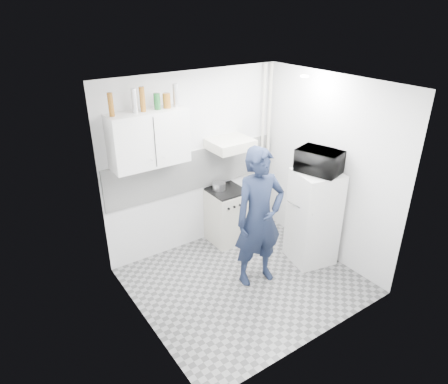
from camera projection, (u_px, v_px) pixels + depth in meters
floor at (245, 281)px, 5.38m from camera, size 2.80×2.80×0.00m
ceiling at (250, 85)px, 4.25m from camera, size 2.80×2.80×0.00m
wall_back at (195, 163)px, 5.74m from camera, size 2.80×0.00×2.80m
wall_left at (139, 228)px, 4.10m from camera, size 0.00×2.60×2.60m
wall_right at (328, 169)px, 5.52m from camera, size 0.00×2.60×2.60m
person at (259, 218)px, 5.03m from camera, size 0.74×0.55×1.87m
stove at (227, 216)px, 6.14m from camera, size 0.52×0.52×0.84m
fridge at (313, 217)px, 5.57m from camera, size 0.67×0.67×1.36m
stove_top at (227, 191)px, 5.95m from camera, size 0.50×0.50×0.03m
saucepan at (219, 186)px, 5.93m from camera, size 0.19×0.19×0.11m
microwave at (319, 161)px, 5.20m from camera, size 0.65×0.53×0.31m
bottle_a at (111, 105)px, 4.57m from camera, size 0.06×0.06×0.27m
bottle_c at (134, 101)px, 4.71m from camera, size 0.07×0.07×0.29m
bottle_d at (142, 99)px, 4.76m from camera, size 0.07×0.07×0.30m
canister_a at (157, 101)px, 4.88m from camera, size 0.08×0.08×0.20m
canister_b at (167, 101)px, 4.95m from camera, size 0.10×0.10×0.18m
bottle_e at (176, 95)px, 4.99m from camera, size 0.07×0.07×0.28m
upper_cabinet at (149, 139)px, 5.00m from camera, size 1.00×0.35×0.70m
range_hood at (230, 144)px, 5.67m from camera, size 0.60×0.50×0.14m
backsplash at (195, 170)px, 5.78m from camera, size 2.74×0.03×0.60m
pipe_a at (268, 148)px, 6.35m from camera, size 0.05×0.05×2.60m
pipe_b at (262, 149)px, 6.28m from camera, size 0.04×0.04×2.60m
ceiling_spot_fixture at (305, 76)px, 4.92m from camera, size 0.10×0.10×0.02m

